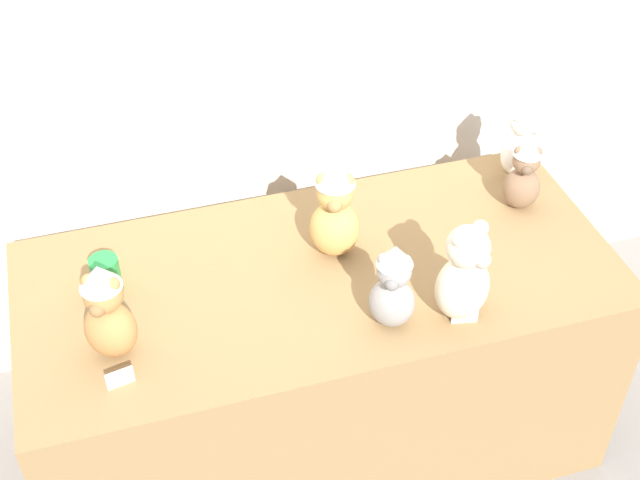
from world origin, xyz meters
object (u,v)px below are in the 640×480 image
Objects in this scene: teddy_bear_caramel at (107,312)px; teddy_bear_cream at (464,275)px; teddy_bear_snow at (522,137)px; teddy_bear_honey at (335,211)px; teddy_bear_ash at (393,287)px; display_table at (320,361)px; teddy_bear_mocha at (524,174)px; party_cup_green at (106,275)px.

teddy_bear_cream is at bearing 19.05° from teddy_bear_caramel.
teddy_bear_snow is 0.89× the size of teddy_bear_honey.
teddy_bear_cream reaches higher than teddy_bear_snow.
teddy_bear_ash is 0.19m from teddy_bear_cream.
teddy_bear_ash is at bearing -63.25° from display_table.
display_table is 5.62× the size of teddy_bear_cream.
teddy_bear_cream is 0.52m from teddy_bear_mocha.
teddy_bear_cream is 1.21× the size of teddy_bear_mocha.
teddy_bear_mocha is at bearing 21.81° from teddy_bear_honey.
teddy_bear_snow is at bearing 88.11° from teddy_bear_mocha.
teddy_bear_honey is at bearing -2.75° from party_cup_green.
teddy_bear_snow is 0.69m from teddy_bear_cream.
teddy_bear_snow is 2.56× the size of party_cup_green.
teddy_bear_honey is 0.41m from teddy_bear_cream.
teddy_bear_cream is 0.97m from party_cup_green.
display_table is 5.72× the size of teddy_bear_caramel.
teddy_bear_ash is 0.65m from teddy_bear_mocha.
teddy_bear_mocha reaches higher than display_table.
teddy_bear_honey reaches higher than party_cup_green.
teddy_bear_ash is 0.72m from teddy_bear_caramel.
teddy_bear_cream is at bearing -161.12° from teddy_bear_snow.
teddy_bear_ash is 0.89× the size of teddy_bear_cream.
teddy_bear_cream is 2.74× the size of party_cup_green.
teddy_bear_cream is at bearing -112.05° from teddy_bear_mocha.
teddy_bear_cream reaches higher than party_cup_green.
teddy_bear_caramel is at bearing -166.97° from display_table.
teddy_bear_ash is at bearing -125.22° from teddy_bear_mocha.
display_table is at bearing 144.46° from teddy_bear_ash.
teddy_bear_ash is 0.32m from teddy_bear_honey.
teddy_bear_mocha is (0.67, 0.11, 0.50)m from display_table.
teddy_bear_ash reaches higher than display_table.
party_cup_green is (-0.70, 0.34, -0.08)m from teddy_bear_ash.
teddy_bear_snow is (0.74, 0.27, 0.51)m from display_table.
teddy_bear_snow is at bearing 67.30° from teddy_bear_ash.
teddy_bear_honey is at bearing 104.43° from teddy_bear_cream.
teddy_bear_honey is 2.88× the size of party_cup_green.
teddy_bear_honey reaches higher than teddy_bear_mocha.
teddy_bear_snow reaches higher than teddy_bear_mocha.
party_cup_green is (0.01, 0.24, -0.09)m from teddy_bear_caramel.
party_cup_green is (-1.32, -0.17, -0.08)m from teddy_bear_snow.
teddy_bear_honey is 0.61m from teddy_bear_mocha.
teddy_bear_ash is at bearing -172.46° from teddy_bear_snow.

